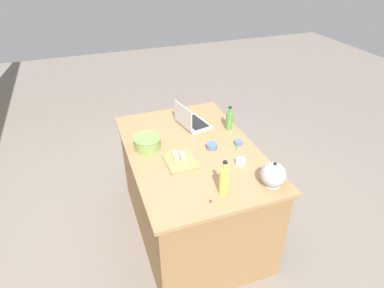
{
  "coord_description": "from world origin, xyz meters",
  "views": [
    {
      "loc": [
        -2.09,
        0.76,
        2.37
      ],
      "look_at": [
        0.0,
        0.0,
        0.95
      ],
      "focal_mm": 30.31,
      "sensor_mm": 36.0,
      "label": 1
    }
  ],
  "objects_px": {
    "ramekin_medium": "(238,142)",
    "ramekin_wide": "(241,161)",
    "kettle": "(273,175)",
    "butter_stick_right": "(176,156)",
    "butter_stick_left": "(182,157)",
    "cutting_board": "(180,161)",
    "mixing_bowl_large": "(147,142)",
    "bottle_olive": "(229,120)",
    "bottle_oil": "(224,181)",
    "laptop": "(190,121)",
    "ramekin_small": "(212,146)"
  },
  "relations": [
    {
      "from": "cutting_board",
      "to": "ramekin_wide",
      "type": "distance_m",
      "value": 0.47
    },
    {
      "from": "kettle",
      "to": "butter_stick_right",
      "type": "relative_size",
      "value": 1.94
    },
    {
      "from": "kettle",
      "to": "cutting_board",
      "type": "relative_size",
      "value": 0.79
    },
    {
      "from": "mixing_bowl_large",
      "to": "bottle_oil",
      "type": "distance_m",
      "value": 0.81
    },
    {
      "from": "mixing_bowl_large",
      "to": "bottle_olive",
      "type": "height_order",
      "value": "bottle_olive"
    },
    {
      "from": "laptop",
      "to": "ramekin_small",
      "type": "xyz_separation_m",
      "value": [
        -0.43,
        -0.04,
        -0.02
      ]
    },
    {
      "from": "butter_stick_left",
      "to": "ramekin_wide",
      "type": "xyz_separation_m",
      "value": [
        -0.19,
        -0.41,
        -0.02
      ]
    },
    {
      "from": "bottle_oil",
      "to": "kettle",
      "type": "xyz_separation_m",
      "value": [
        -0.03,
        -0.36,
        -0.03
      ]
    },
    {
      "from": "cutting_board",
      "to": "ramekin_wide",
      "type": "xyz_separation_m",
      "value": [
        -0.17,
        -0.43,
        0.01
      ]
    },
    {
      "from": "cutting_board",
      "to": "bottle_olive",
      "type": "bearing_deg",
      "value": -59.15
    },
    {
      "from": "butter_stick_right",
      "to": "bottle_olive",
      "type": "bearing_deg",
      "value": -63.34
    },
    {
      "from": "mixing_bowl_large",
      "to": "butter_stick_left",
      "type": "xyz_separation_m",
      "value": [
        -0.28,
        -0.21,
        -0.02
      ]
    },
    {
      "from": "laptop",
      "to": "cutting_board",
      "type": "relative_size",
      "value": 1.29
    },
    {
      "from": "ramekin_medium",
      "to": "ramekin_wide",
      "type": "xyz_separation_m",
      "value": [
        -0.25,
        0.11,
        0.0
      ]
    },
    {
      "from": "mixing_bowl_large",
      "to": "laptop",
      "type": "bearing_deg",
      "value": -62.86
    },
    {
      "from": "ramekin_small",
      "to": "ramekin_wide",
      "type": "relative_size",
      "value": 1.16
    },
    {
      "from": "cutting_board",
      "to": "ramekin_medium",
      "type": "xyz_separation_m",
      "value": [
        0.08,
        -0.54,
        0.01
      ]
    },
    {
      "from": "butter_stick_right",
      "to": "ramekin_wide",
      "type": "relative_size",
      "value": 1.4
    },
    {
      "from": "bottle_oil",
      "to": "ramekin_small",
      "type": "bearing_deg",
      "value": -14.74
    },
    {
      "from": "kettle",
      "to": "butter_stick_left",
      "type": "relative_size",
      "value": 1.94
    },
    {
      "from": "butter_stick_left",
      "to": "ramekin_wide",
      "type": "relative_size",
      "value": 1.4
    },
    {
      "from": "bottle_oil",
      "to": "butter_stick_right",
      "type": "relative_size",
      "value": 2.38
    },
    {
      "from": "bottle_olive",
      "to": "cutting_board",
      "type": "height_order",
      "value": "bottle_olive"
    },
    {
      "from": "ramekin_small",
      "to": "bottle_olive",
      "type": "bearing_deg",
      "value": -47.97
    },
    {
      "from": "kettle",
      "to": "cutting_board",
      "type": "height_order",
      "value": "kettle"
    },
    {
      "from": "kettle",
      "to": "butter_stick_right",
      "type": "xyz_separation_m",
      "value": [
        0.51,
        0.55,
        -0.04
      ]
    },
    {
      "from": "bottle_olive",
      "to": "butter_stick_right",
      "type": "relative_size",
      "value": 2.02
    },
    {
      "from": "laptop",
      "to": "ramekin_medium",
      "type": "xyz_separation_m",
      "value": [
        -0.45,
        -0.27,
        -0.03
      ]
    },
    {
      "from": "laptop",
      "to": "kettle",
      "type": "distance_m",
      "value": 1.03
    },
    {
      "from": "butter_stick_right",
      "to": "ramekin_medium",
      "type": "relative_size",
      "value": 1.57
    },
    {
      "from": "mixing_bowl_large",
      "to": "ramekin_small",
      "type": "xyz_separation_m",
      "value": [
        -0.19,
        -0.49,
        -0.03
      ]
    },
    {
      "from": "bottle_oil",
      "to": "ramekin_wide",
      "type": "xyz_separation_m",
      "value": [
        0.26,
        -0.27,
        -0.09
      ]
    },
    {
      "from": "butter_stick_left",
      "to": "ramekin_wide",
      "type": "distance_m",
      "value": 0.45
    },
    {
      "from": "mixing_bowl_large",
      "to": "cutting_board",
      "type": "distance_m",
      "value": 0.35
    },
    {
      "from": "ramekin_medium",
      "to": "ramekin_wide",
      "type": "height_order",
      "value": "ramekin_wide"
    },
    {
      "from": "laptop",
      "to": "ramekin_wide",
      "type": "bearing_deg",
      "value": -167.07
    },
    {
      "from": "bottle_oil",
      "to": "kettle",
      "type": "distance_m",
      "value": 0.37
    },
    {
      "from": "ramekin_small",
      "to": "mixing_bowl_large",
      "type": "bearing_deg",
      "value": 68.83
    },
    {
      "from": "mixing_bowl_large",
      "to": "ramekin_wide",
      "type": "bearing_deg",
      "value": -126.88
    },
    {
      "from": "laptop",
      "to": "bottle_olive",
      "type": "relative_size",
      "value": 1.56
    },
    {
      "from": "butter_stick_left",
      "to": "mixing_bowl_large",
      "type": "bearing_deg",
      "value": 37.3
    },
    {
      "from": "bottle_oil",
      "to": "ramekin_small",
      "type": "distance_m",
      "value": 0.56
    },
    {
      "from": "kettle",
      "to": "ramekin_medium",
      "type": "distance_m",
      "value": 0.55
    },
    {
      "from": "butter_stick_right",
      "to": "ramekin_medium",
      "type": "distance_m",
      "value": 0.57
    },
    {
      "from": "bottle_olive",
      "to": "cutting_board",
      "type": "xyz_separation_m",
      "value": [
        -0.35,
        0.58,
        -0.08
      ]
    },
    {
      "from": "laptop",
      "to": "bottle_olive",
      "type": "bearing_deg",
      "value": -120.7
    },
    {
      "from": "laptop",
      "to": "mixing_bowl_large",
      "type": "bearing_deg",
      "value": 117.14
    },
    {
      "from": "laptop",
      "to": "ramekin_small",
      "type": "bearing_deg",
      "value": -175.29
    },
    {
      "from": "bottle_olive",
      "to": "ramekin_medium",
      "type": "distance_m",
      "value": 0.28
    },
    {
      "from": "ramekin_small",
      "to": "bottle_oil",
      "type": "bearing_deg",
      "value": 165.26
    }
  ]
}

